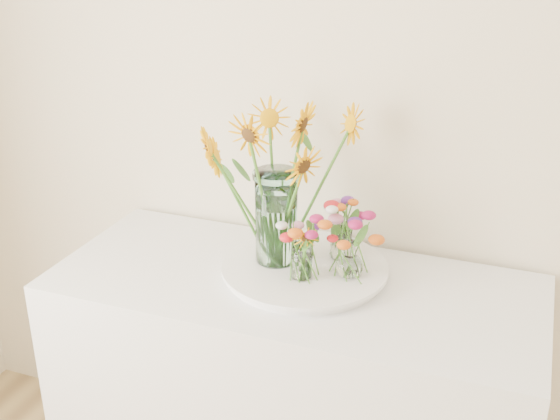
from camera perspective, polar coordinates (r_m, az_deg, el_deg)
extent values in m
cube|color=white|center=(2.27, 1.00, -15.80)|extent=(1.40, 0.60, 0.90)
cylinder|color=white|center=(2.04, 2.01, -4.94)|extent=(0.46, 0.46, 0.02)
cylinder|color=#BCEFE8|center=(2.01, -0.31, -0.60)|extent=(0.15, 0.15, 0.28)
cylinder|color=white|center=(1.95, 1.80, -4.24)|extent=(0.07, 0.07, 0.10)
cylinder|color=white|center=(2.07, 5.00, -2.59)|extent=(0.08, 0.08, 0.11)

